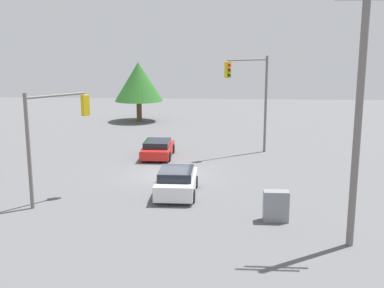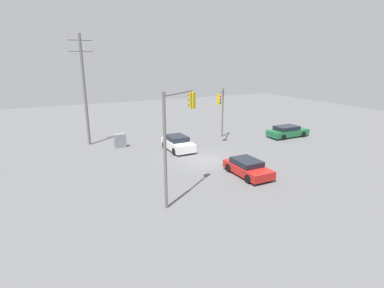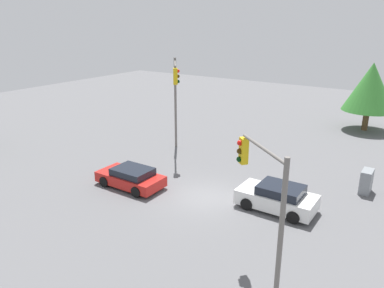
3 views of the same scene
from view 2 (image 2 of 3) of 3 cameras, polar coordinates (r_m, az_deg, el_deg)
name	(u,v)px [view 2 (image 2 of 3)]	position (r m, az deg, el deg)	size (l,w,h in m)	color
ground_plane	(205,160)	(26.15, 2.54, -3.11)	(80.00, 80.00, 0.00)	#5B5B5E
sedan_green	(287,131)	(35.54, 17.72, 2.30)	(4.73, 2.03, 1.27)	#1E6638
sedan_white	(178,143)	(28.86, -2.74, 0.13)	(2.05, 4.02, 1.39)	silver
sedan_red	(248,168)	(23.09, 10.55, -4.44)	(2.03, 4.05, 1.19)	red
traffic_signal_main	(176,127)	(17.67, -3.02, 3.28)	(3.05, 2.37, 6.84)	slate
traffic_signal_cross	(221,105)	(32.17, 5.58, 7.34)	(2.37, 2.75, 5.50)	slate
utility_pole_tall	(84,88)	(31.72, -19.82, 9.92)	(2.20, 0.28, 10.84)	slate
electrical_cabinet	(120,141)	(30.63, -13.54, 0.64)	(1.11, 0.57, 1.37)	gray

